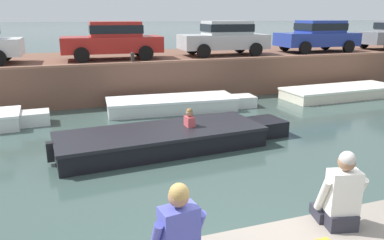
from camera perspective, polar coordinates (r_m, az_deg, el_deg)
name	(u,v)px	position (r m, az deg, el deg)	size (l,w,h in m)	color
ground_plane	(161,150)	(9.64, -4.80, -4.62)	(400.00, 400.00, 0.00)	#384C47
far_quay_wall	(114,74)	(17.37, -11.76, 6.87)	(60.00, 6.00, 1.55)	brown
far_wall_coping	(124,63)	(14.43, -10.37, 8.47)	(60.00, 0.24, 0.08)	brown
boat_moored_central_white	(178,104)	(13.54, -2.18, 2.46)	(5.53, 1.90, 0.49)	white
boat_moored_east_cream	(345,92)	(17.11, 22.34, 4.01)	(6.11, 1.90, 0.45)	silver
motorboat_passing	(171,138)	(9.73, -3.22, -2.76)	(6.43, 2.22, 1.01)	black
car_left_inner_red	(113,39)	(16.23, -11.93, 12.03)	(4.12, 2.10, 1.54)	#B2231E
car_centre_silver	(224,37)	(17.61, 4.98, 12.56)	(4.05, 2.03, 1.54)	#B7BABC
car_right_inner_blue	(318,35)	(20.24, 18.65, 12.22)	(4.03, 2.10, 1.54)	#233893
mooring_bollard_mid	(133,57)	(14.60, -9.05, 9.40)	(0.15, 0.15, 0.45)	#2D2B28
person_seated_left	(177,238)	(3.78, -2.30, -17.50)	(0.56, 0.57, 0.97)	#282833
person_seated_right	(340,197)	(4.84, 21.69, -10.85)	(0.58, 0.60, 0.97)	#282833
bottle_drink	(331,223)	(4.84, 20.46, -14.43)	(0.06, 0.06, 0.20)	#CCC64C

